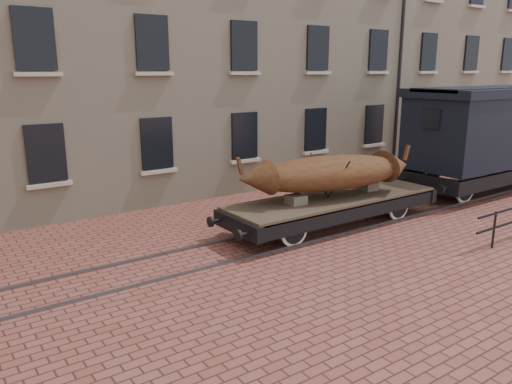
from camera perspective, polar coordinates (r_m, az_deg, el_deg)
ground at (r=14.65m, az=6.29°, el=-4.47°), size 90.00×90.00×0.00m
warehouse_cream at (r=23.91m, az=-4.27°, el=19.60°), size 40.00×10.19×14.00m
rail_track at (r=14.64m, az=6.29°, el=-4.35°), size 30.00×1.52×0.06m
flatcar_wagon at (r=15.01m, az=8.86°, el=-1.20°), size 7.73×2.10×1.17m
iron_boat at (r=14.64m, az=8.34°, el=2.19°), size 5.74×2.53×1.42m
goods_van at (r=20.74m, az=24.76°, el=6.77°), size 7.66×2.79×3.96m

